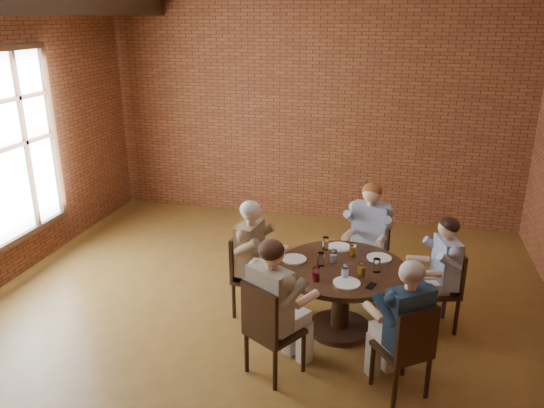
% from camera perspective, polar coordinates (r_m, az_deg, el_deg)
% --- Properties ---
extents(floor, '(7.00, 7.00, 0.00)m').
position_cam_1_polar(floor, '(5.77, -2.17, -13.34)').
color(floor, brown).
rests_on(floor, ground).
extents(wall_back, '(7.00, 0.00, 7.00)m').
position_cam_1_polar(wall_back, '(8.39, 4.26, 9.68)').
color(wall_back, brown).
rests_on(wall_back, ground).
extents(ceiling_beam, '(0.22, 6.90, 0.26)m').
position_cam_1_polar(ceiling_beam, '(6.01, -27.12, 18.85)').
color(ceiling_beam, black).
rests_on(ceiling_beam, ceiling).
extents(dining_table, '(1.30, 1.30, 0.75)m').
position_cam_1_polar(dining_table, '(5.54, 7.47, -8.70)').
color(dining_table, black).
rests_on(dining_table, floor).
extents(chair_a, '(0.48, 0.48, 0.89)m').
position_cam_1_polar(chair_a, '(5.86, 18.12, -8.37)').
color(chair_a, black).
rests_on(chair_a, floor).
extents(diner_a, '(0.70, 0.63, 1.24)m').
position_cam_1_polar(diner_a, '(5.78, 17.58, -7.24)').
color(diner_a, '#3A5898').
rests_on(diner_a, floor).
extents(chair_b, '(0.50, 0.50, 0.94)m').
position_cam_1_polar(chair_b, '(6.48, 10.42, -4.70)').
color(chair_b, black).
rests_on(chair_b, floor).
extents(diner_b, '(0.65, 0.74, 1.33)m').
position_cam_1_polar(diner_b, '(6.34, 10.30, -3.69)').
color(diner_b, gray).
rests_on(diner_b, floor).
extents(chair_c, '(0.47, 0.47, 0.93)m').
position_cam_1_polar(chair_c, '(5.85, -2.60, -7.20)').
color(chair_c, black).
rests_on(chair_c, floor).
extents(diner_c, '(0.70, 0.60, 1.31)m').
position_cam_1_polar(diner_c, '(5.75, -1.87, -5.99)').
color(diner_c, brown).
rests_on(diner_c, floor).
extents(chair_d, '(0.59, 0.59, 0.94)m').
position_cam_1_polar(chair_d, '(4.86, -0.42, -13.14)').
color(chair_d, black).
rests_on(chair_d, floor).
extents(diner_d, '(0.80, 0.84, 1.34)m').
position_cam_1_polar(diner_d, '(4.83, 0.32, -11.14)').
color(diner_d, tan).
rests_on(diner_d, floor).
extents(chair_e, '(0.56, 0.56, 0.91)m').
position_cam_1_polar(chair_e, '(4.77, 14.39, -14.75)').
color(chair_e, black).
rests_on(chair_e, floor).
extents(diner_e, '(0.76, 0.78, 1.28)m').
position_cam_1_polar(diner_e, '(4.74, 13.97, -12.86)').
color(diner_e, '#192E46').
rests_on(diner_e, floor).
extents(plate_a, '(0.26, 0.26, 0.01)m').
position_cam_1_polar(plate_a, '(5.66, 11.44, -5.71)').
color(plate_a, white).
rests_on(plate_a, dining_table).
extents(plate_b, '(0.26, 0.26, 0.01)m').
position_cam_1_polar(plate_b, '(5.84, 7.24, -4.61)').
color(plate_b, white).
rests_on(plate_b, dining_table).
extents(plate_c, '(0.26, 0.26, 0.01)m').
position_cam_1_polar(plate_c, '(5.53, 2.38, -5.95)').
color(plate_c, white).
rests_on(plate_c, dining_table).
extents(plate_d, '(0.26, 0.26, 0.01)m').
position_cam_1_polar(plate_d, '(5.10, 8.03, -8.42)').
color(plate_d, white).
rests_on(plate_d, dining_table).
extents(glass_a, '(0.07, 0.07, 0.14)m').
position_cam_1_polar(glass_a, '(5.35, 11.20, -6.50)').
color(glass_a, white).
rests_on(glass_a, dining_table).
extents(glass_b, '(0.07, 0.07, 0.14)m').
position_cam_1_polar(glass_b, '(5.66, 8.69, -4.82)').
color(glass_b, white).
rests_on(glass_b, dining_table).
extents(glass_c, '(0.07, 0.07, 0.14)m').
position_cam_1_polar(glass_c, '(5.76, 5.78, -4.24)').
color(glass_c, white).
rests_on(glass_c, dining_table).
extents(glass_d, '(0.07, 0.07, 0.14)m').
position_cam_1_polar(glass_d, '(5.47, 6.62, -5.61)').
color(glass_d, white).
rests_on(glass_d, dining_table).
extents(glass_e, '(0.07, 0.07, 0.14)m').
position_cam_1_polar(glass_e, '(5.40, 5.28, -5.94)').
color(glass_e, white).
rests_on(glass_e, dining_table).
extents(glass_f, '(0.07, 0.07, 0.14)m').
position_cam_1_polar(glass_f, '(5.09, 4.75, -7.55)').
color(glass_f, white).
rests_on(glass_f, dining_table).
extents(glass_g, '(0.07, 0.07, 0.14)m').
position_cam_1_polar(glass_g, '(5.17, 7.87, -7.22)').
color(glass_g, white).
rests_on(glass_g, dining_table).
extents(glass_h, '(0.07, 0.07, 0.14)m').
position_cam_1_polar(glass_h, '(5.25, 9.60, -6.92)').
color(glass_h, white).
rests_on(glass_h, dining_table).
extents(smartphone, '(0.10, 0.14, 0.01)m').
position_cam_1_polar(smartphone, '(5.10, 10.61, -8.65)').
color(smartphone, black).
rests_on(smartphone, dining_table).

